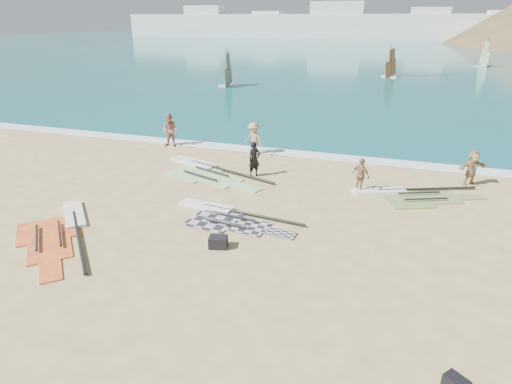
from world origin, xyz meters
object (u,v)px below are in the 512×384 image
(rig_grey, at_px, (224,216))
(gear_bag_far, at_px, (456,383))
(rig_green, at_px, (205,170))
(beachgoer_right, at_px, (472,168))
(beachgoer_mid, at_px, (254,139))
(beachgoer_back, at_px, (361,175))
(gear_bag_near, at_px, (218,242))
(rig_red, at_px, (62,230))
(beachgoer_left, at_px, (170,130))
(rig_orange, at_px, (408,195))
(person_wetsuit, at_px, (254,159))

(rig_grey, relative_size, gear_bag_far, 11.57)
(rig_green, distance_m, beachgoer_right, 12.44)
(beachgoer_mid, distance_m, beachgoer_back, 7.18)
(beachgoer_back, bearing_deg, gear_bag_near, 94.64)
(beachgoer_back, bearing_deg, rig_grey, 78.43)
(rig_green, distance_m, beachgoer_mid, 3.79)
(rig_red, relative_size, beachgoer_left, 2.71)
(gear_bag_far, distance_m, beachgoer_mid, 16.80)
(rig_green, height_order, rig_orange, rig_green)
(rig_grey, distance_m, gear_bag_far, 9.81)
(gear_bag_near, xyz_separation_m, beachgoer_right, (8.66, 8.89, 0.63))
(rig_grey, distance_m, person_wetsuit, 4.75)
(gear_bag_near, distance_m, gear_bag_far, 7.96)
(rig_red, bearing_deg, beachgoer_right, 79.92)
(gear_bag_far, height_order, person_wetsuit, person_wetsuit)
(rig_grey, height_order, person_wetsuit, person_wetsuit)
(rig_grey, height_order, gear_bag_near, gear_bag_near)
(gear_bag_near, bearing_deg, rig_red, -173.23)
(beachgoer_left, bearing_deg, beachgoer_back, -17.73)
(gear_bag_far, relative_size, beachgoer_left, 0.24)
(beachgoer_right, bearing_deg, rig_orange, -170.40)
(rig_orange, relative_size, beachgoer_back, 3.63)
(beachgoer_back, distance_m, beachgoer_right, 5.25)
(rig_green, bearing_deg, beachgoer_back, 17.23)
(rig_red, xyz_separation_m, gear_bag_far, (12.75, -3.19, 0.09))
(gear_bag_near, xyz_separation_m, beachgoer_left, (-7.35, 10.20, 0.78))
(rig_green, relative_size, rig_red, 1.19)
(gear_bag_near, relative_size, beachgoer_left, 0.31)
(rig_grey, height_order, rig_green, rig_green)
(gear_bag_near, distance_m, beachgoer_back, 7.65)
(rig_green, distance_m, gear_bag_far, 14.98)
(gear_bag_near, height_order, beachgoer_mid, beachgoer_mid)
(gear_bag_near, bearing_deg, rig_orange, 47.95)
(beachgoer_right, bearing_deg, beachgoer_mid, 142.68)
(rig_green, bearing_deg, beachgoer_right, 29.03)
(rig_grey, bearing_deg, gear_bag_far, -31.80)
(rig_green, height_order, beachgoer_back, beachgoer_back)
(rig_orange, bearing_deg, beachgoer_right, 17.40)
(rig_red, relative_size, gear_bag_far, 11.50)
(gear_bag_far, distance_m, person_wetsuit, 13.44)
(beachgoer_right, bearing_deg, rig_red, -176.95)
(gear_bag_near, bearing_deg, beachgoer_mid, 102.10)
(gear_bag_near, height_order, beachgoer_left, beachgoer_left)
(rig_grey, xyz_separation_m, gear_bag_near, (0.71, -2.23, 0.14))
(gear_bag_near, xyz_separation_m, gear_bag_far, (6.96, -3.88, -0.06))
(person_wetsuit, bearing_deg, beachgoer_right, -39.02)
(beachgoer_left, height_order, beachgoer_back, beachgoer_left)
(gear_bag_near, relative_size, person_wetsuit, 0.36)
(gear_bag_near, bearing_deg, beachgoer_back, 58.58)
(rig_green, bearing_deg, rig_orange, 18.53)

